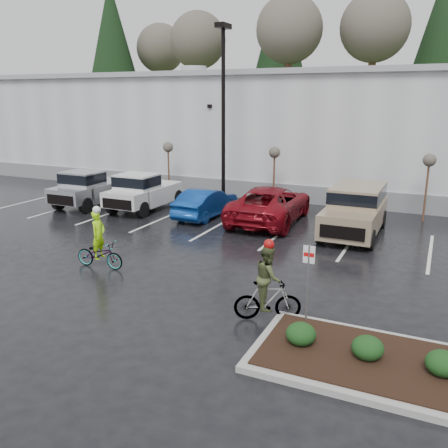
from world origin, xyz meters
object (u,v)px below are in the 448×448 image
at_px(car_blue, 206,203).
at_px(car_red, 270,204).
at_px(sapling_mid, 274,156).
at_px(sapling_east, 429,164).
at_px(pickup_silver, 94,187).
at_px(cyclist_olive, 268,291).
at_px(sapling_west, 168,150).
at_px(pickup_white, 147,190).
at_px(lamppost, 223,97).
at_px(cyclist_hivis, 99,249).
at_px(fire_lane_sign, 308,275).
at_px(suv_tan, 354,211).

relative_size(car_blue, car_red, 0.70).
height_order(sapling_mid, car_red, sapling_mid).
bearing_deg(sapling_east, pickup_silver, -167.58).
bearing_deg(pickup_silver, car_red, 3.10).
bearing_deg(cyclist_olive, car_blue, 10.50).
xyz_separation_m(sapling_west, sapling_mid, (6.50, 0.00, 0.00)).
relative_size(pickup_silver, pickup_white, 1.00).
bearing_deg(lamppost, cyclist_hivis, -89.06).
distance_m(car_blue, cyclist_olive, 11.35).
xyz_separation_m(sapling_east, pickup_silver, (-16.53, -3.64, -1.75)).
xyz_separation_m(pickup_silver, cyclist_hivis, (6.70, -7.86, -0.30)).
relative_size(cyclist_hivis, cyclist_olive, 0.98).
xyz_separation_m(pickup_silver, cyclist_olive, (13.29, -9.19, -0.16)).
xyz_separation_m(sapling_mid, sapling_east, (7.50, 0.00, 0.00)).
bearing_deg(fire_lane_sign, suv_tan, 92.59).
bearing_deg(sapling_mid, pickup_silver, -158.05).
distance_m(lamppost, sapling_west, 5.07).
distance_m(lamppost, sapling_east, 10.48).
height_order(pickup_silver, cyclist_hivis, cyclist_hivis).
height_order(cyclist_hivis, cyclist_olive, cyclist_olive).
distance_m(lamppost, car_blue, 5.60).
bearing_deg(sapling_mid, cyclist_hivis, -101.44).
relative_size(pickup_white, car_red, 0.85).
xyz_separation_m(lamppost, sapling_west, (-4.00, 1.00, -2.96)).
bearing_deg(sapling_east, suv_tan, -124.85).
height_order(lamppost, sapling_mid, lamppost).
distance_m(pickup_white, car_blue, 3.65).
bearing_deg(car_red, pickup_silver, 0.62).
relative_size(pickup_white, cyclist_hivis, 2.38).
xyz_separation_m(pickup_white, suv_tan, (10.78, -0.52, 0.05)).
bearing_deg(car_red, pickup_white, -1.46).
height_order(sapling_east, pickup_white, sapling_east).
xyz_separation_m(pickup_white, cyclist_hivis, (3.56, -8.28, -0.30)).
distance_m(fire_lane_sign, cyclist_olive, 1.20).
height_order(car_red, cyclist_hivis, cyclist_hivis).
height_order(pickup_white, cyclist_olive, cyclist_olive).
height_order(sapling_east, car_red, sapling_east).
distance_m(sapling_east, suv_tan, 4.87).
bearing_deg(car_blue, pickup_silver, 2.62).
xyz_separation_m(pickup_silver, suv_tan, (13.92, -0.11, 0.05)).
height_order(sapling_west, cyclist_olive, sapling_west).
xyz_separation_m(sapling_west, pickup_silver, (-2.53, -3.64, -1.75)).
bearing_deg(sapling_west, sapling_mid, 0.00).
bearing_deg(cyclist_hivis, suv_tan, -46.45).
bearing_deg(cyclist_hivis, pickup_silver, 36.95).
distance_m(fire_lane_sign, cyclist_hivis, 7.77).
xyz_separation_m(car_blue, cyclist_olive, (6.53, -9.28, 0.11)).
bearing_deg(lamppost, sapling_mid, 21.80).
xyz_separation_m(sapling_east, suv_tan, (-2.61, -3.75, -1.70)).
relative_size(suv_tan, cyclist_hivis, 2.34).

